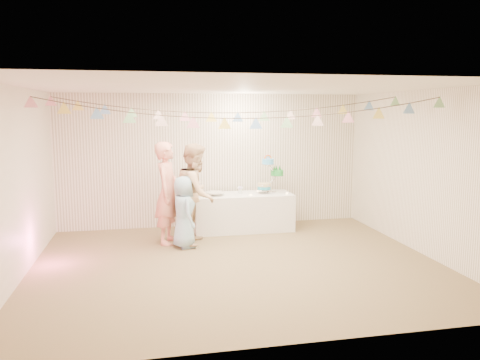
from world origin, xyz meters
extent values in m
plane|color=brown|center=(0.00, 0.00, 0.00)|extent=(6.00, 6.00, 0.00)
plane|color=silver|center=(0.00, 0.00, 2.60)|extent=(6.00, 6.00, 0.00)
plane|color=white|center=(0.00, 2.50, 1.30)|extent=(6.00, 6.00, 0.00)
plane|color=white|center=(0.00, -2.50, 1.30)|extent=(6.00, 6.00, 0.00)
plane|color=white|center=(-3.00, 0.00, 1.30)|extent=(5.00, 5.00, 0.00)
plane|color=white|center=(3.00, 0.00, 1.30)|extent=(5.00, 5.00, 0.00)
cube|color=white|center=(0.49, 1.97, 0.35)|extent=(1.87, 0.75, 0.70)
cylinder|color=white|center=(-0.05, 1.92, 0.76)|extent=(0.36, 0.36, 0.02)
imported|color=#F99982|center=(-0.95, 1.36, 0.88)|extent=(0.60, 0.74, 1.76)
imported|color=#D7AE84|center=(-0.47, 1.27, 0.86)|extent=(0.88, 1.00, 1.73)
imported|color=#95BBD3|center=(-0.71, 1.04, 0.60)|extent=(0.51, 0.66, 1.21)
cylinder|color=#FFD88C|center=(-0.31, 1.82, 0.72)|extent=(0.04, 0.04, 0.03)
cylinder|color=#FFD88C|center=(0.14, 2.15, 0.72)|extent=(0.04, 0.04, 0.03)
cylinder|color=#FFD88C|center=(0.59, 1.75, 0.72)|extent=(0.04, 0.04, 0.03)
cylinder|color=#FFD88C|center=(0.84, 2.19, 0.72)|extent=(0.04, 0.04, 0.03)
cylinder|color=#FFD88C|center=(1.31, 1.79, 0.72)|extent=(0.04, 0.04, 0.03)
camera|label=1|loc=(-1.31, -6.61, 2.27)|focal=35.00mm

